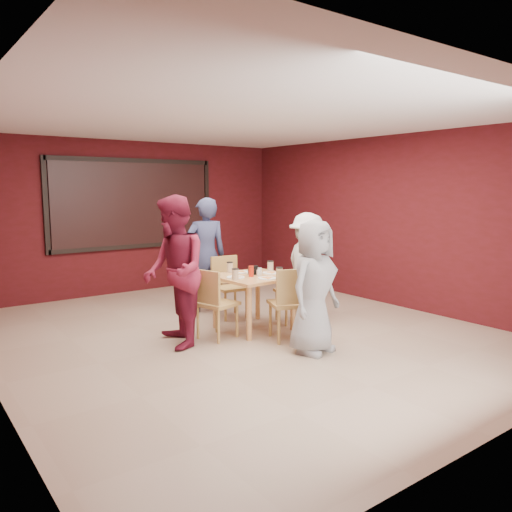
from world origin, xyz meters
TOP-DOWN VIEW (x-y plane):
  - floor at (0.00, 0.00)m, footprint 7.00×7.00m
  - window_blinds at (0.00, 3.45)m, footprint 3.00×0.02m
  - dining_table at (0.28, 0.09)m, footprint 0.99×0.99m
  - chair_front at (0.33, -0.64)m, footprint 0.59×0.59m
  - chair_back at (0.38, 0.89)m, footprint 0.48×0.48m
  - chair_left at (-0.43, 0.00)m, footprint 0.55×0.55m
  - chair_right at (1.02, 0.02)m, footprint 0.55×0.55m
  - diner_front at (0.27, -1.13)m, footprint 0.87×0.67m
  - diner_back at (0.27, 1.35)m, footprint 0.75×0.59m
  - diner_left at (-0.95, 0.05)m, footprint 0.92×1.06m
  - diner_right at (1.36, 0.19)m, footprint 0.87×1.15m

SIDE VIEW (x-z plane):
  - floor at x=0.00m, z-range 0.00..0.00m
  - chair_back at x=0.38m, z-range 0.06..0.97m
  - chair_right at x=1.02m, z-range 0.06..0.97m
  - chair_left at x=-0.43m, z-range 0.06..0.98m
  - chair_front at x=0.33m, z-range 0.06..1.01m
  - dining_table at x=0.28m, z-range 0.21..1.12m
  - diner_right at x=1.36m, z-range 0.00..1.58m
  - diner_front at x=0.27m, z-range 0.00..1.58m
  - diner_back at x=0.27m, z-range 0.00..1.80m
  - diner_left at x=-0.95m, z-range 0.00..1.87m
  - window_blinds at x=0.00m, z-range 0.90..2.40m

